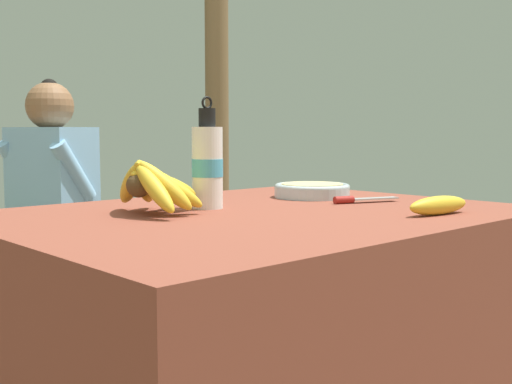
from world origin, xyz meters
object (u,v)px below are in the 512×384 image
Objects in this scene: serving_bowl at (312,189)px; support_post_far at (217,63)px; water_bottle at (207,165)px; loose_banana_front at (439,205)px; banana_bunch_ripe at (153,185)px; wooden_bench at (46,272)px; seated_vendor at (44,200)px; knife at (357,199)px.

support_post_far reaches higher than serving_bowl.
loose_banana_front is (0.31, -0.45, -0.09)m from water_bottle.
water_bottle is 2.13m from support_post_far.
water_bottle is at bearing 1.72° from banana_bunch_ripe.
seated_vendor reaches higher than wooden_bench.
banana_bunch_ripe reaches higher than loose_banana_front.
loose_banana_front is at bearing -84.33° from wooden_bench.
wooden_bench is at bearing 76.23° from banana_bunch_ripe.
support_post_far reaches higher than seated_vendor.
water_bottle is 0.56m from loose_banana_front.
wooden_bench is (0.14, 1.24, -0.49)m from water_bottle.
knife is 0.07× the size of support_post_far.
knife is at bearing -25.85° from water_bottle.
serving_bowl is 0.18m from knife.
banana_bunch_ripe reaches higher than serving_bowl.
support_post_far is (1.19, 0.35, 0.96)m from wooden_bench.
knife is 0.14× the size of wooden_bench.
wooden_bench is (-0.22, 1.42, -0.39)m from knife.
serving_bowl is 1.32m from wooden_bench.
water_bottle is 0.25× the size of seated_vendor.
loose_banana_front is at bearing -55.69° from water_bottle.
banana_bunch_ripe is 2.24m from support_post_far.
serving_bowl is 0.19× the size of seated_vendor.
seated_vendor is (-0.27, 1.19, -0.10)m from serving_bowl.
water_bottle is at bearing -96.51° from wooden_bench.
serving_bowl is 0.40m from water_bottle.
serving_bowl is 0.47m from loose_banana_front.
banana_bunch_ripe is 1.35× the size of serving_bowl.
support_post_far is at bearing 16.28° from wooden_bench.
wooden_bench is 0.52× the size of support_post_far.
seated_vendor is 0.43× the size of support_post_far.
seated_vendor reaches higher than banana_bunch_ripe.
water_bottle is at bearing 174.10° from knife.
serving_bowl is at bearing -78.70° from wooden_bench.
support_post_far reaches higher than banana_bunch_ripe.
wooden_bench is (-0.17, 1.69, -0.40)m from loose_banana_front.
wooden_bench is 1.57m from support_post_far.
knife reaches higher than wooden_bench.
seated_vendor is (-0.19, 1.65, -0.10)m from loose_banana_front.
water_bottle is 0.21× the size of wooden_bench.
loose_banana_front is at bearing -116.61° from support_post_far.
support_post_far reaches higher than knife.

